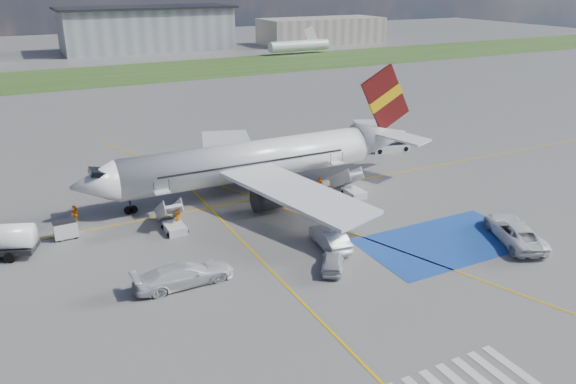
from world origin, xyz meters
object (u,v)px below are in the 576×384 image
belt_loader (390,148)px  van_white_a (515,228)px  car_silver_a (333,261)px  airliner (262,159)px  van_white_b (184,271)px  car_silver_b (330,238)px  gpu_cart (66,230)px

belt_loader → van_white_a: size_ratio=0.90×
belt_loader → car_silver_a: size_ratio=1.34×
airliner → van_white_a: (13.82, -20.30, -2.26)m
belt_loader → car_silver_a: 32.12m
airliner → van_white_a: bearing=-55.8°
airliner → van_white_b: bearing=-131.3°
car_silver_a → car_silver_b: (1.69, 3.24, 0.15)m
car_silver_a → van_white_a: size_ratio=0.67×
van_white_b → gpu_cart: bearing=28.2°
belt_loader → van_white_b: bearing=-140.3°
belt_loader → van_white_a: (-6.43, -25.63, 0.74)m
van_white_a → car_silver_a: bearing=14.1°
gpu_cart → van_white_b: (6.59, -11.94, 0.36)m
gpu_cart → van_white_b: van_white_b is taller
airliner → car_silver_a: airliner is taller
van_white_a → van_white_b: bearing=11.9°
gpu_cart → van_white_a: 37.67m
van_white_b → car_silver_b: bearing=-89.1°
gpu_cart → van_white_a: (33.35, -17.51, 0.42)m
belt_loader → van_white_b: (-33.19, -20.05, 0.67)m
car_silver_b → van_white_b: size_ratio=0.94×
belt_loader → van_white_a: bearing=-95.5°
car_silver_a → van_white_b: van_white_b is taller
airliner → car_silver_b: bearing=-92.2°
airliner → van_white_b: size_ratio=6.76×
van_white_b → car_silver_a: bearing=-105.8°
gpu_cart → car_silver_b: (18.99, -11.58, 0.13)m
car_silver_a → airliner: bearing=-62.8°
car_silver_a → van_white_a: bearing=-155.1°
car_silver_a → van_white_a: (16.05, -2.69, 0.44)m
belt_loader → van_white_b: van_white_b is taller
airliner → gpu_cart: 19.91m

